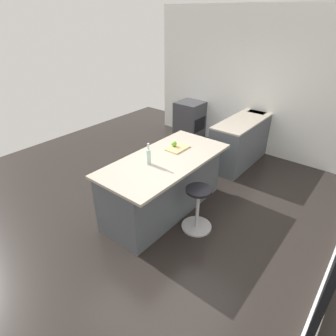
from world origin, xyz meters
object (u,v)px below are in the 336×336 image
(oven_range, at_px, (190,120))
(water_bottle, at_px, (149,156))
(kitchen_island, at_px, (163,184))
(stool_by_window, at_px, (197,210))
(apple_green, at_px, (174,144))
(cutting_board, at_px, (178,148))

(oven_range, distance_m, water_bottle, 3.28)
(kitchen_island, bearing_deg, water_bottle, -6.84)
(oven_range, relative_size, stool_by_window, 1.33)
(stool_by_window, bearing_deg, apple_green, -119.35)
(cutting_board, height_order, apple_green, apple_green)
(cutting_board, bearing_deg, apple_green, -91.02)
(kitchen_island, bearing_deg, oven_range, -152.69)
(oven_range, height_order, cutting_board, cutting_board)
(kitchen_island, distance_m, apple_green, 0.65)
(oven_range, distance_m, kitchen_island, 3.00)
(stool_by_window, relative_size, cutting_board, 1.87)
(apple_green, bearing_deg, cutting_board, 88.98)
(kitchen_island, xyz_separation_m, apple_green, (-0.38, -0.09, 0.51))
(stool_by_window, bearing_deg, kitchen_island, -93.96)
(kitchen_island, relative_size, stool_by_window, 3.07)
(water_bottle, bearing_deg, oven_range, -155.36)
(oven_range, height_order, apple_green, apple_green)
(oven_range, distance_m, apple_green, 2.67)
(stool_by_window, relative_size, water_bottle, 2.15)
(water_bottle, bearing_deg, stool_by_window, 107.24)
(apple_green, bearing_deg, oven_range, -150.64)
(kitchen_island, relative_size, cutting_board, 5.74)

